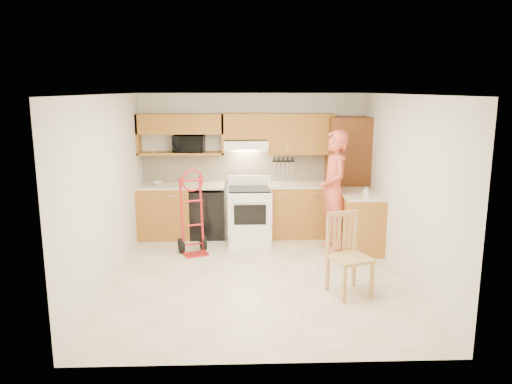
{
  "coord_description": "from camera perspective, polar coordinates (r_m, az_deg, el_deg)",
  "views": [
    {
      "loc": [
        -0.25,
        -6.52,
        2.57
      ],
      "look_at": [
        0.0,
        0.5,
        1.1
      ],
      "focal_mm": 34.63,
      "sensor_mm": 36.0,
      "label": 1
    }
  ],
  "objects": [
    {
      "name": "soap_bottle",
      "position": [
        7.74,
        12.59,
        0.02
      ],
      "size": [
        0.08,
        0.09,
        0.17
      ],
      "primitive_type": "imported",
      "rotation": [
        0.0,
        0.0,
        -0.12
      ],
      "color": "white",
      "rests_on": "countertop_return"
    },
    {
      "name": "upper_cab_left",
      "position": [
        8.68,
        -8.74,
        7.79
      ],
      "size": [
        1.5,
        0.33,
        0.34
      ],
      "primitive_type": "cube",
      "color": "#A46321",
      "rests_on": "wall_back"
    },
    {
      "name": "range_hood",
      "position": [
        8.59,
        -1.17,
        5.54
      ],
      "size": [
        0.76,
        0.46,
        0.14
      ],
      "primitive_type": "cube",
      "color": "white",
      "rests_on": "wall_back"
    },
    {
      "name": "ceiling",
      "position": [
        6.52,
        0.16,
        11.3
      ],
      "size": [
        4.0,
        4.5,
        0.02
      ],
      "primitive_type": "cube",
      "color": "white",
      "rests_on": "ground"
    },
    {
      "name": "wall_left",
      "position": [
        6.88,
        -16.83,
        0.25
      ],
      "size": [
        0.02,
        4.5,
        2.5
      ],
      "primitive_type": "cube",
      "color": "silver",
      "rests_on": "ground"
    },
    {
      "name": "lower_cab_right",
      "position": [
        8.79,
        5.07,
        -2.17
      ],
      "size": [
        1.14,
        0.6,
        0.9
      ],
      "primitive_type": "cube",
      "color": "#A46321",
      "rests_on": "ground"
    },
    {
      "name": "person",
      "position": [
        7.96,
        8.98,
        0.1
      ],
      "size": [
        0.52,
        0.74,
        1.94
      ],
      "primitive_type": "imported",
      "rotation": [
        0.0,
        0.0,
        -1.49
      ],
      "color": "#D0523B",
      "rests_on": "ground"
    },
    {
      "name": "hand_truck",
      "position": [
        7.81,
        -7.25,
        -2.79
      ],
      "size": [
        0.61,
        0.58,
        1.22
      ],
      "primitive_type": null,
      "rotation": [
        0.0,
        0.0,
        0.37
      ],
      "color": "#B11A1C",
      "rests_on": "ground"
    },
    {
      "name": "wall_front",
      "position": [
        4.46,
        1.29,
        -5.37
      ],
      "size": [
        4.0,
        0.02,
        2.5
      ],
      "primitive_type": "cube",
      "color": "silver",
      "rests_on": "ground"
    },
    {
      "name": "countertop_left",
      "position": [
        8.68,
        -8.62,
        0.73
      ],
      "size": [
        1.5,
        0.63,
        0.04
      ],
      "primitive_type": "cube",
      "color": "beige",
      "rests_on": "lower_cab_left"
    },
    {
      "name": "pantry_tall",
      "position": [
        8.81,
        10.45,
        1.69
      ],
      "size": [
        0.7,
        0.6,
        2.1
      ],
      "primitive_type": "cube",
      "color": "#522813",
      "rests_on": "ground"
    },
    {
      "name": "dishwasher",
      "position": [
        8.75,
        -5.59,
        -2.42
      ],
      "size": [
        0.6,
        0.6,
        0.85
      ],
      "primitive_type": "cube",
      "color": "black",
      "rests_on": "ground"
    },
    {
      "name": "upper_cab_center",
      "position": [
        8.62,
        -1.19,
        7.63
      ],
      "size": [
        0.76,
        0.33,
        0.44
      ],
      "primitive_type": "cube",
      "color": "#A46321",
      "rests_on": "wall_back"
    },
    {
      "name": "wall_right",
      "position": [
        7.02,
        16.77,
        0.49
      ],
      "size": [
        0.02,
        4.5,
        2.5
      ],
      "primitive_type": "cube",
      "color": "silver",
      "rests_on": "ground"
    },
    {
      "name": "bowl",
      "position": [
        8.73,
        -11.22,
        1.0
      ],
      "size": [
        0.27,
        0.27,
        0.05
      ],
      "primitive_type": "imported",
      "rotation": [
        0.0,
        0.0,
        0.43
      ],
      "color": "white",
      "rests_on": "countertop_left"
    },
    {
      "name": "wall_back",
      "position": [
        8.88,
        -0.41,
        3.27
      ],
      "size": [
        4.0,
        0.02,
        2.5
      ],
      "primitive_type": "cube",
      "color": "silver",
      "rests_on": "ground"
    },
    {
      "name": "microwave",
      "position": [
        8.69,
        -7.76,
        5.56
      ],
      "size": [
        0.55,
        0.39,
        0.3
      ],
      "primitive_type": "imported",
      "rotation": [
        0.0,
        0.0,
        -0.05
      ],
      "color": "black",
      "rests_on": "upper_shelf_mw"
    },
    {
      "name": "floor",
      "position": [
        7.01,
        0.15,
        -9.76
      ],
      "size": [
        4.0,
        4.5,
        0.02
      ],
      "primitive_type": "cube",
      "color": "beige",
      "rests_on": "ground"
    },
    {
      "name": "cab_return_right",
      "position": [
        8.19,
        11.83,
        -3.44
      ],
      "size": [
        0.6,
        1.0,
        0.9
      ],
      "primitive_type": "cube",
      "color": "#A46321",
      "rests_on": "ground"
    },
    {
      "name": "upper_shelf_mw",
      "position": [
        8.73,
        -8.64,
        4.45
      ],
      "size": [
        1.5,
        0.33,
        0.04
      ],
      "primitive_type": "cube",
      "color": "#A46321",
      "rests_on": "wall_back"
    },
    {
      "name": "knife_strip",
      "position": [
        8.86,
        3.16,
        3.17
      ],
      "size": [
        0.4,
        0.05,
        0.29
      ],
      "primitive_type": null,
      "color": "black",
      "rests_on": "backsplash"
    },
    {
      "name": "range",
      "position": [
        8.39,
        -0.74,
        -2.15
      ],
      "size": [
        0.74,
        0.97,
        1.09
      ],
      "primitive_type": null,
      "color": "white",
      "rests_on": "ground"
    },
    {
      "name": "dining_chair",
      "position": [
        6.37,
        10.83,
        -7.17
      ],
      "size": [
        0.61,
        0.64,
        1.04
      ],
      "primitive_type": null,
      "rotation": [
        0.0,
        0.0,
        0.35
      ],
      "color": "tan",
      "rests_on": "ground"
    },
    {
      "name": "lower_cab_left",
      "position": [
        8.82,
        -10.47,
        -2.28
      ],
      "size": [
        0.9,
        0.6,
        0.9
      ],
      "primitive_type": "cube",
      "color": "#A46321",
      "rests_on": "ground"
    },
    {
      "name": "backsplash",
      "position": [
        8.86,
        -0.41,
        2.93
      ],
      "size": [
        3.92,
        0.03,
        0.55
      ],
      "primitive_type": "cube",
      "color": "beige",
      "rests_on": "wall_back"
    },
    {
      "name": "countertop_right",
      "position": [
        8.69,
        5.13,
        0.83
      ],
      "size": [
        1.14,
        0.63,
        0.04
      ],
      "primitive_type": "cube",
      "color": "beige",
      "rests_on": "lower_cab_right"
    },
    {
      "name": "countertop_return",
      "position": [
        8.08,
        11.97,
        -0.22
      ],
      "size": [
        0.63,
        1.0,
        0.04
      ],
      "primitive_type": "cube",
      "color": "beige",
      "rests_on": "cab_return_right"
    },
    {
      "name": "upper_cab_right",
      "position": [
        8.7,
        5.12,
        6.7
      ],
      "size": [
        1.14,
        0.33,
        0.7
      ],
      "primitive_type": "cube",
      "color": "#A46321",
      "rests_on": "wall_back"
    }
  ]
}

